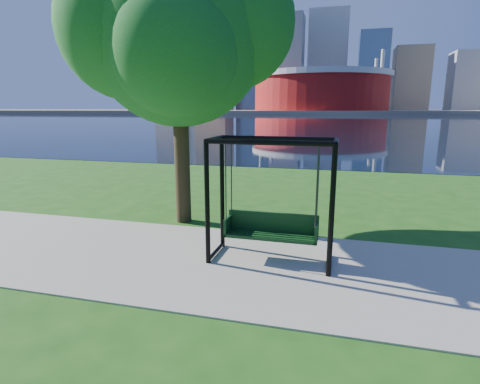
% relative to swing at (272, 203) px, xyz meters
% --- Properties ---
extents(ground, '(900.00, 900.00, 0.00)m').
position_rel_swing_xyz_m(ground, '(-0.60, 0.11, -1.21)').
color(ground, '#1E5114').
rests_on(ground, ground).
extents(path, '(120.00, 4.00, 0.03)m').
position_rel_swing_xyz_m(path, '(-0.60, -0.39, -1.19)').
color(path, '#9E937F').
rests_on(path, ground).
extents(river, '(900.00, 180.00, 0.02)m').
position_rel_swing_xyz_m(river, '(-0.60, 102.11, -1.20)').
color(river, black).
rests_on(river, ground).
extents(far_bank, '(900.00, 228.00, 2.00)m').
position_rel_swing_xyz_m(far_bank, '(-0.60, 306.11, -0.21)').
color(far_bank, '#937F60').
rests_on(far_bank, ground).
extents(stadium, '(83.00, 83.00, 32.00)m').
position_rel_swing_xyz_m(stadium, '(-10.60, 235.11, 13.02)').
color(stadium, maroon).
rests_on(stadium, far_bank).
extents(skyline, '(392.00, 66.00, 96.50)m').
position_rel_swing_xyz_m(skyline, '(-4.87, 319.50, 34.68)').
color(skyline, gray).
rests_on(skyline, far_bank).
extents(swing, '(2.45, 1.07, 2.50)m').
position_rel_swing_xyz_m(swing, '(0.00, 0.00, 0.00)').
color(swing, black).
rests_on(swing, ground).
extents(park_tree, '(5.70, 5.15, 7.08)m').
position_rel_swing_xyz_m(park_tree, '(-2.85, 2.16, 3.71)').
color(park_tree, black).
rests_on(park_tree, ground).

